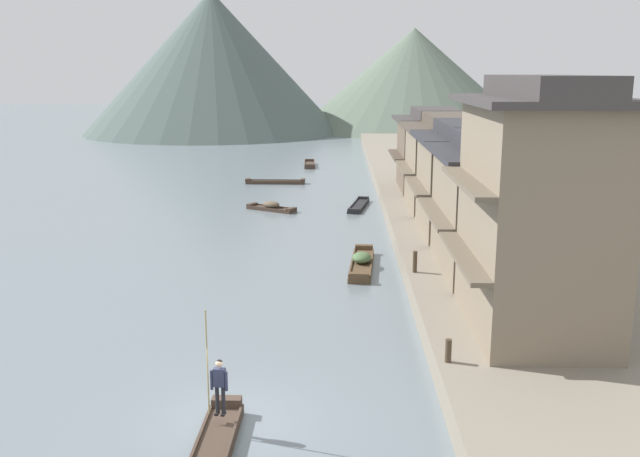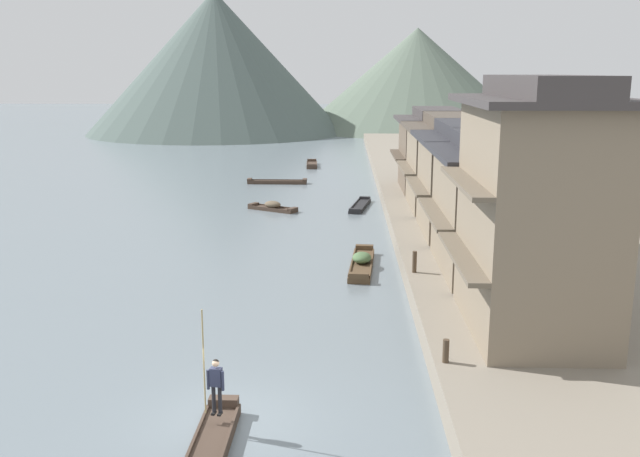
% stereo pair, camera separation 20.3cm
% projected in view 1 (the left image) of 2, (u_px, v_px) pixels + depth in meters
% --- Properties ---
extents(ground_plane, '(400.00, 400.00, 0.00)m').
position_uv_depth(ground_plane, '(233.00, 422.00, 20.05)').
color(ground_plane, slate).
extents(riverbank_right, '(18.00, 110.00, 0.93)m').
position_uv_depth(riverbank_right, '(513.00, 209.00, 48.79)').
color(riverbank_right, gray).
rests_on(riverbank_right, ground).
extents(boat_foreground_poled, '(0.98, 5.26, 0.55)m').
position_uv_depth(boat_foreground_poled, '(212.00, 454.00, 18.01)').
color(boat_foreground_poled, '#423328').
rests_on(boat_foreground_poled, ground).
extents(boatman_person, '(0.57, 0.30, 3.04)m').
position_uv_depth(boatman_person, '(219.00, 380.00, 19.12)').
color(boatman_person, black).
rests_on(boatman_person, boat_foreground_poled).
extents(boat_moored_nearest, '(1.50, 5.90, 0.80)m').
position_uv_depth(boat_moored_nearest, '(362.00, 263.00, 35.73)').
color(boat_moored_nearest, brown).
rests_on(boat_moored_nearest, ground).
extents(boat_moored_second, '(5.32, 0.99, 0.45)m').
position_uv_depth(boat_moored_second, '(275.00, 182.00, 62.58)').
color(boat_moored_second, '#423328').
rests_on(boat_moored_second, ground).
extents(boat_moored_third, '(3.78, 2.77, 0.69)m').
position_uv_depth(boat_moored_third, '(271.00, 207.00, 50.47)').
color(boat_moored_third, '#423328').
rests_on(boat_moored_third, ground).
extents(boat_moored_far, '(1.79, 5.36, 0.37)m').
position_uv_depth(boat_moored_far, '(359.00, 206.00, 51.66)').
color(boat_moored_far, '#232326').
rests_on(boat_moored_far, ground).
extents(boat_midriver_drifting, '(1.31, 4.69, 0.51)m').
position_uv_depth(boat_midriver_drifting, '(310.00, 165.00, 74.02)').
color(boat_midriver_drifting, '#423328').
rests_on(boat_midriver_drifting, ground).
extents(house_waterfront_nearest, '(5.36, 7.78, 8.74)m').
position_uv_depth(house_waterfront_nearest, '(537.00, 208.00, 23.88)').
color(house_waterfront_nearest, '#7F705B').
rests_on(house_waterfront_nearest, riverbank_right).
extents(house_waterfront_second, '(5.29, 8.22, 6.14)m').
position_uv_depth(house_waterfront_second, '(489.00, 205.00, 31.49)').
color(house_waterfront_second, '#7F705B').
rests_on(house_waterfront_second, riverbank_right).
extents(house_waterfront_tall, '(5.92, 7.54, 6.14)m').
position_uv_depth(house_waterfront_tall, '(466.00, 179.00, 38.99)').
color(house_waterfront_tall, '#7F705B').
rests_on(house_waterfront_tall, riverbank_right).
extents(house_waterfront_narrow, '(6.59, 7.80, 6.14)m').
position_uv_depth(house_waterfront_narrow, '(451.00, 162.00, 46.38)').
color(house_waterfront_narrow, '#7F705B').
rests_on(house_waterfront_narrow, riverbank_right).
extents(house_waterfront_far, '(6.43, 7.68, 6.14)m').
position_uv_depth(house_waterfront_far, '(435.00, 150.00, 53.58)').
color(house_waterfront_far, brown).
rests_on(house_waterfront_far, riverbank_right).
extents(mooring_post_dock_near, '(0.20, 0.20, 0.75)m').
position_uv_depth(mooring_post_dock_near, '(448.00, 351.00, 21.80)').
color(mooring_post_dock_near, '#473828').
rests_on(mooring_post_dock_near, riverbank_right).
extents(mooring_post_dock_mid, '(0.20, 0.20, 0.98)m').
position_uv_depth(mooring_post_dock_mid, '(415.00, 262.00, 31.57)').
color(mooring_post_dock_mid, '#473828').
rests_on(mooring_post_dock_mid, riverbank_right).
extents(hill_far_west, '(41.68, 41.68, 22.25)m').
position_uv_depth(hill_far_west, '(213.00, 63.00, 112.50)').
color(hill_far_west, '#4C5B56').
rests_on(hill_far_west, ground).
extents(hill_far_centre, '(39.93, 39.93, 16.99)m').
position_uv_depth(hill_far_centre, '(413.00, 79.00, 119.69)').
color(hill_far_centre, '#5B6B5B').
rests_on(hill_far_centre, ground).
extents(hill_far_east, '(36.79, 36.79, 19.55)m').
position_uv_depth(hill_far_east, '(206.00, 72.00, 129.92)').
color(hill_far_east, slate).
rests_on(hill_far_east, ground).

